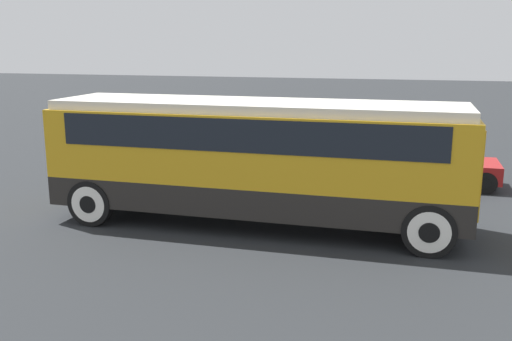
# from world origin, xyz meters

# --- Properties ---
(ground_plane) EXTENTS (120.00, 120.00, 0.00)m
(ground_plane) POSITION_xyz_m (0.00, 0.00, 0.00)
(ground_plane) COLOR #26282B
(tour_bus) EXTENTS (10.00, 2.57, 3.06)m
(tour_bus) POSITION_xyz_m (0.10, -0.00, 1.85)
(tour_bus) COLOR black
(tour_bus) RESTS_ON ground_plane
(parked_car_near) EXTENTS (4.36, 1.98, 1.50)m
(parked_car_near) POSITION_xyz_m (-2.15, 5.22, 0.74)
(parked_car_near) COLOR #BCBCC1
(parked_car_near) RESTS_ON ground_plane
(parked_car_mid) EXTENTS (4.48, 1.84, 1.26)m
(parked_car_mid) POSITION_xyz_m (4.00, 5.44, 0.65)
(parked_car_mid) COLOR maroon
(parked_car_mid) RESTS_ON ground_plane
(parked_car_far) EXTENTS (4.76, 1.91, 1.49)m
(parked_car_far) POSITION_xyz_m (-1.67, 8.72, 0.75)
(parked_car_far) COLOR black
(parked_car_far) RESTS_ON ground_plane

